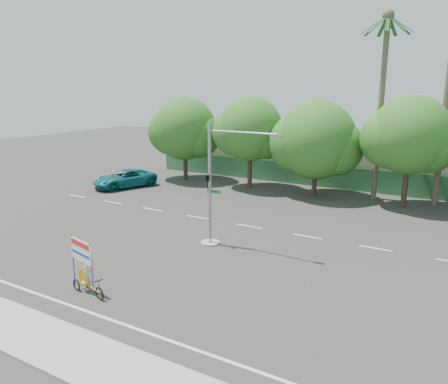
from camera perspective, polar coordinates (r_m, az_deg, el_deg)
The scene contains 13 objects.
ground at distance 21.20m, azimuth -1.76°, elevation -11.20°, with size 120.00×120.00×0.00m, color #33302D.
sidewalk_near at distance 16.12m, azimuth -16.89°, elevation -20.31°, with size 50.00×2.40×0.12m, color gray.
fence at distance 39.96m, azimuth 14.67°, elevation 1.81°, with size 38.00×0.08×2.00m, color #336B3D.
building_left at distance 47.39m, azimuth 4.51°, elevation 5.26°, with size 12.00×8.00×4.00m, color #BFB198.
building_right at distance 42.97m, azimuth 26.71°, elevation 2.69°, with size 14.00×8.00×3.60m, color #BFB198.
tree_far_left at distance 42.21m, azimuth -5.22°, elevation 7.99°, with size 7.14×6.00×7.96m.
tree_left at distance 38.59m, azimuth 3.40°, elevation 7.93°, with size 6.66×5.60×8.07m.
tree_center at distance 36.39m, azimuth 11.90°, elevation 6.37°, with size 7.62×6.40×7.85m.
tree_right at distance 34.78m, azimuth 23.03°, elevation 6.54°, with size 6.90×5.80×8.36m.
palm_short at distance 36.44m, azimuth 19.99°, elevation 12.81°, with size 3.73×3.79×14.45m.
traffic_signal at distance 24.52m, azimuth -1.28°, elevation -0.47°, with size 4.72×1.10×7.00m.
trike_billboard at distance 20.49m, azimuth -17.68°, elevation -9.75°, with size 2.46×0.92×2.47m.
pickup_truck at distance 40.34m, azimuth -12.84°, elevation 1.72°, with size 2.61×5.65×1.57m, color #0D5F60.
Camera 1 is at (10.17, -16.32, 8.92)m, focal length 35.00 mm.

